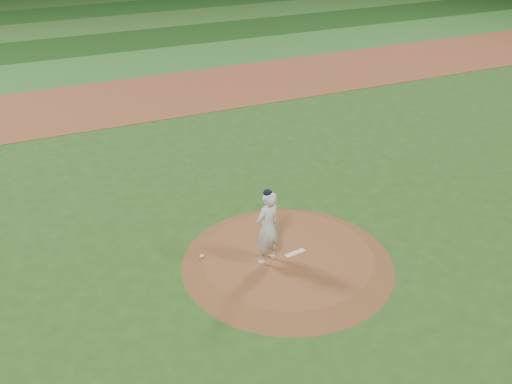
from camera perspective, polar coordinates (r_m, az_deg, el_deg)
ground at (r=14.97m, az=3.14°, el=-7.09°), size 120.00×120.00×0.00m
infield_dirt_band at (r=26.83m, az=-10.62°, el=9.36°), size 70.00×6.00×0.02m
outfield_stripe_0 at (r=31.96m, az=-13.16°, el=12.27°), size 70.00×5.00×0.02m
outfield_stripe_1 at (r=36.73m, az=-14.88°, el=14.20°), size 70.00×5.00×0.02m
outfield_stripe_2 at (r=41.54m, az=-16.23°, el=15.67°), size 70.00×5.00×0.02m
outfield_stripe_3 at (r=46.40m, az=-17.30°, el=16.83°), size 70.00×5.00×0.02m
outfield_stripe_4 at (r=51.28m, az=-18.19°, el=17.77°), size 70.00×5.00×0.02m
pitchers_mound at (r=14.90m, az=3.15°, el=-6.70°), size 5.50×5.50×0.25m
pitching_rubber at (r=14.88m, az=3.93°, el=-6.11°), size 0.59×0.23×0.03m
rosin_bag at (r=14.78m, az=-5.42°, el=-6.38°), size 0.12×0.12×0.07m
pitcher_on_mound at (r=14.03m, az=1.14°, el=-3.55°), size 0.85×0.70×2.06m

